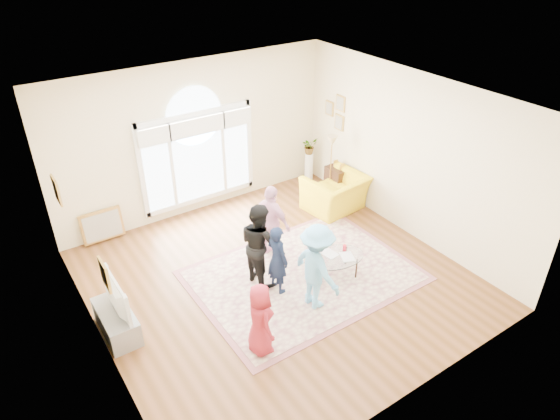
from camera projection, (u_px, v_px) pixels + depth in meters
ground at (278, 279)px, 8.78m from camera, size 6.00×6.00×0.00m
room_shell at (200, 143)px, 9.99m from camera, size 6.00×6.00×6.00m
area_rug at (303, 275)px, 8.85m from camera, size 3.60×2.60×0.02m
rug_border at (303, 276)px, 8.85m from camera, size 3.80×2.80×0.01m
tv_console at (117, 322)px, 7.57m from camera, size 0.45×1.00×0.42m
television at (112, 297)px, 7.32m from camera, size 0.16×0.97×0.56m
coffee_table at (334, 258)px, 8.65m from camera, size 1.22×0.93×0.54m
armchair at (335, 193)px, 10.64m from camera, size 1.31×1.17×0.78m
side_cabinet at (337, 182)px, 11.18m from camera, size 0.40×0.50×0.70m
floor_lamp at (332, 146)px, 10.58m from camera, size 0.25×0.25×1.51m
plant_pedestal at (309, 167)px, 11.83m from camera, size 0.20×0.20×0.70m
potted_plant at (309, 146)px, 11.55m from camera, size 0.37×0.33×0.39m
leaning_picture at (105, 240)px, 9.81m from camera, size 0.80×0.14×0.62m
child_red at (260, 319)px, 7.05m from camera, size 0.44×0.61×1.17m
child_navy at (277, 259)px, 8.20m from camera, size 0.35×0.49×1.25m
child_black at (259, 244)px, 8.37m from camera, size 0.61×0.76×1.50m
child_pink at (272, 222)px, 9.02m from camera, size 0.55×0.90×1.43m
child_blue at (317, 267)px, 7.82m from camera, size 0.61×1.00×1.50m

